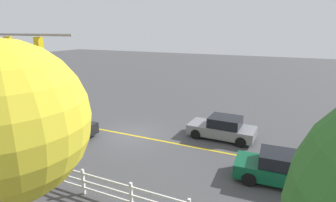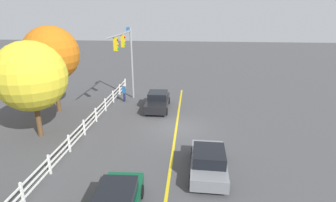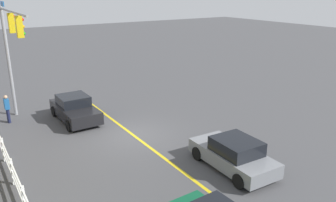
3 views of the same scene
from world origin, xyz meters
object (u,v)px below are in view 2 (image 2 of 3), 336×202
tree_1 (51,54)px  tree_2 (31,76)px  pedestrian (124,92)px  car_2 (158,101)px  car_1 (208,161)px

tree_1 → tree_2: bearing=-167.9°
tree_1 → tree_2: (-4.74, -1.02, -0.73)m
pedestrian → car_2: bearing=-28.6°
car_1 → tree_2: 12.51m
pedestrian → tree_2: bearing=-119.1°
car_1 → pedestrian: size_ratio=2.49×
car_2 → tree_1: (-1.36, 8.53, 4.28)m
pedestrian → tree_2: (-7.85, 4.04, 3.33)m
tree_2 → pedestrian: bearing=-27.2°
pedestrian → tree_1: size_ratio=0.23×
car_1 → tree_2: size_ratio=0.64×
car_2 → pedestrian: pedestrian is taller
tree_2 → car_1: bearing=-106.9°
car_2 → tree_2: size_ratio=0.65×
car_1 → pedestrian: 13.55m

